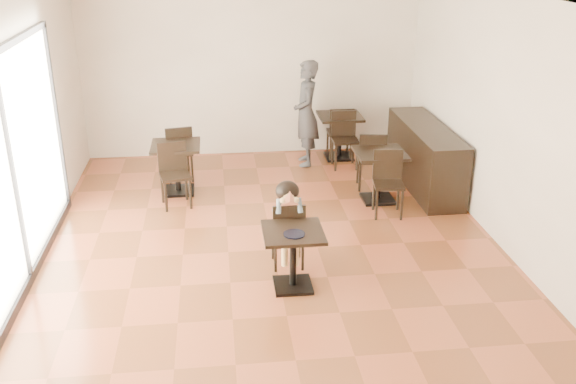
{
  "coord_description": "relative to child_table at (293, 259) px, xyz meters",
  "views": [
    {
      "loc": [
        -0.67,
        -7.45,
        3.9
      ],
      "look_at": [
        0.14,
        -0.46,
        1.0
      ],
      "focal_mm": 40.0,
      "sensor_mm": 36.0,
      "label": 1
    }
  ],
  "objects": [
    {
      "name": "floor",
      "position": [
        -0.14,
        0.96,
        -0.36
      ],
      "size": [
        6.0,
        8.0,
        0.01
      ],
      "primitive_type": "cube",
      "color": "brown",
      "rests_on": "ground"
    },
    {
      "name": "wall_back",
      "position": [
        -0.14,
        4.96,
        1.24
      ],
      "size": [
        6.0,
        0.01,
        3.2
      ],
      "primitive_type": "cube",
      "color": "white",
      "rests_on": "floor"
    },
    {
      "name": "wall_front",
      "position": [
        -0.14,
        -3.04,
        1.24
      ],
      "size": [
        6.0,
        0.01,
        3.2
      ],
      "primitive_type": "cube",
      "color": "white",
      "rests_on": "floor"
    },
    {
      "name": "wall_left",
      "position": [
        -3.14,
        0.96,
        1.24
      ],
      "size": [
        0.01,
        8.0,
        3.2
      ],
      "primitive_type": "cube",
      "color": "white",
      "rests_on": "floor"
    },
    {
      "name": "wall_right",
      "position": [
        2.86,
        0.96,
        1.24
      ],
      "size": [
        0.01,
        8.0,
        3.2
      ],
      "primitive_type": "cube",
      "color": "white",
      "rests_on": "floor"
    },
    {
      "name": "storefront_window",
      "position": [
        -3.11,
        0.46,
        1.04
      ],
      "size": [
        0.04,
        4.5,
        2.6
      ],
      "primitive_type": "cube",
      "color": "white",
      "rests_on": "floor"
    },
    {
      "name": "child_table",
      "position": [
        0.0,
        0.0,
        0.0
      ],
      "size": [
        0.69,
        0.69,
        0.73
      ],
      "primitive_type": null,
      "color": "black",
      "rests_on": "floor"
    },
    {
      "name": "child_chair",
      "position": [
        0.0,
        0.55,
        0.07
      ],
      "size": [
        0.39,
        0.39,
        0.88
      ],
      "primitive_type": null,
      "rotation": [
        0.0,
        0.0,
        3.14
      ],
      "color": "black",
      "rests_on": "floor"
    },
    {
      "name": "child",
      "position": [
        0.0,
        0.55,
        0.19
      ],
      "size": [
        0.39,
        0.55,
        1.1
      ],
      "primitive_type": null,
      "color": "slate",
      "rests_on": "child_chair"
    },
    {
      "name": "plate",
      "position": [
        0.0,
        -0.1,
        0.37
      ],
      "size": [
        0.25,
        0.25,
        0.01
      ],
      "primitive_type": "cylinder",
      "color": "black",
      "rests_on": "child_table"
    },
    {
      "name": "pizza_slice",
      "position": [
        0.0,
        0.36,
        0.59
      ],
      "size": [
        0.26,
        0.2,
        0.06
      ],
      "primitive_type": null,
      "color": "tan",
      "rests_on": "child"
    },
    {
      "name": "adult_patron",
      "position": [
        0.75,
        4.21,
        0.56
      ],
      "size": [
        0.46,
        0.68,
        1.85
      ],
      "primitive_type": "imported",
      "rotation": [
        0.0,
        0.0,
        -1.59
      ],
      "color": "#38383D",
      "rests_on": "floor"
    },
    {
      "name": "cafe_table_mid",
      "position": [
        1.62,
        2.43,
        0.03
      ],
      "size": [
        0.83,
        0.83,
        0.79
      ],
      "primitive_type": null,
      "rotation": [
        0.0,
        0.0,
        -0.12
      ],
      "color": "black",
      "rests_on": "floor"
    },
    {
      "name": "cafe_table_left",
      "position": [
        -1.46,
        3.12,
        0.03
      ],
      "size": [
        0.89,
        0.89,
        0.8
      ],
      "primitive_type": null,
      "rotation": [
        0.0,
        0.0,
        0.2
      ],
      "color": "black",
      "rests_on": "floor"
    },
    {
      "name": "cafe_table_back",
      "position": [
        1.4,
        4.46,
        0.04
      ],
      "size": [
        0.78,
        0.78,
        0.81
      ],
      "primitive_type": null,
      "rotation": [
        0.0,
        0.0,
        -0.02
      ],
      "color": "black",
      "rests_on": "floor"
    },
    {
      "name": "chair_mid_a",
      "position": [
        1.62,
        2.98,
        0.11
      ],
      "size": [
        0.48,
        0.48,
        0.95
      ],
      "primitive_type": null,
      "rotation": [
        0.0,
        0.0,
        3.02
      ],
      "color": "black",
      "rests_on": "floor"
    },
    {
      "name": "chair_mid_b",
      "position": [
        1.62,
        1.88,
        0.11
      ],
      "size": [
        0.48,
        0.48,
        0.95
      ],
      "primitive_type": null,
      "rotation": [
        0.0,
        0.0,
        -0.12
      ],
      "color": "black",
      "rests_on": "floor"
    },
    {
      "name": "chair_left_a",
      "position": [
        -1.46,
        3.67,
        0.11
      ],
      "size": [
        0.51,
        0.51,
        0.96
      ],
      "primitive_type": null,
      "rotation": [
        0.0,
        0.0,
        3.34
      ],
      "color": "black",
      "rests_on": "floor"
    },
    {
      "name": "chair_left_b",
      "position": [
        -1.46,
        2.57,
        0.11
      ],
      "size": [
        0.51,
        0.51,
        0.96
      ],
      "primitive_type": null,
      "rotation": [
        0.0,
        0.0,
        0.2
      ],
      "color": "black",
      "rests_on": "floor"
    },
    {
      "name": "chair_back_a",
      "position": [
        1.4,
        4.46,
        0.12
      ],
      "size": [
        0.44,
        0.44,
        0.97
      ],
      "primitive_type": null,
      "rotation": [
        0.0,
        0.0,
        3.12
      ],
      "color": "black",
      "rests_on": "floor"
    },
    {
      "name": "chair_back_b",
      "position": [
        1.4,
        3.96,
        0.12
      ],
      "size": [
        0.44,
        0.44,
        0.97
      ],
      "primitive_type": null,
      "rotation": [
        0.0,
        0.0,
        -0.02
      ],
      "color": "black",
      "rests_on": "floor"
    },
    {
      "name": "service_counter",
      "position": [
        2.51,
        2.96,
        0.14
      ],
      "size": [
        0.6,
        2.4,
        1.0
      ],
      "primitive_type": "cube",
      "color": "black",
      "rests_on": "floor"
    }
  ]
}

